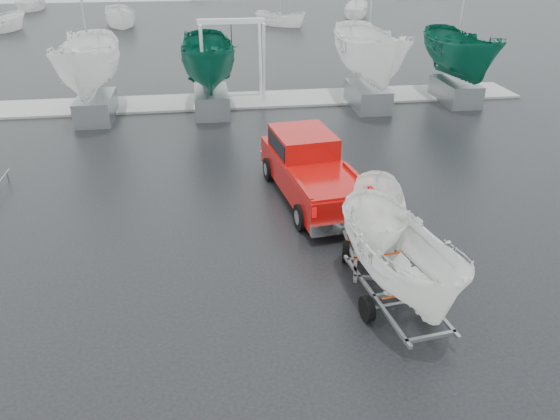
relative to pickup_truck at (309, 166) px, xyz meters
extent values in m
plane|color=black|center=(-1.57, -1.39, -1.03)|extent=(120.00, 120.00, 0.00)
cube|color=#999993|center=(-1.57, 11.61, -0.98)|extent=(30.00, 3.00, 0.12)
cube|color=#A00A08|center=(0.04, -0.32, -0.23)|extent=(2.71, 6.01, 0.95)
cube|color=#A00A08|center=(-0.09, 0.73, 0.52)|extent=(2.13, 2.52, 0.85)
cube|color=black|center=(-0.09, 0.73, 0.57)|extent=(2.12, 2.27, 0.55)
cube|color=silver|center=(0.41, -3.25, -0.53)|extent=(2.03, 0.43, 0.35)
cylinder|color=black|center=(-1.14, 1.45, -0.63)|extent=(0.40, 0.83, 0.80)
cylinder|color=black|center=(0.75, 1.69, -0.63)|extent=(0.40, 0.83, 0.80)
cylinder|color=black|center=(-0.67, -2.33, -0.63)|extent=(0.40, 0.83, 0.80)
cylinder|color=black|center=(1.22, -2.09, -0.63)|extent=(0.40, 0.83, 0.80)
cube|color=gray|center=(0.26, -6.49, -0.58)|extent=(0.53, 3.58, 0.08)
cube|color=gray|center=(1.35, -6.36, -0.58)|extent=(0.53, 3.58, 0.08)
cylinder|color=gray|center=(0.83, -6.62, -0.73)|extent=(1.60, 0.28, 0.08)
cylinder|color=black|center=(0.04, -6.72, -0.73)|extent=(0.25, 0.62, 0.60)
cylinder|color=black|center=(1.62, -6.52, -0.73)|extent=(0.25, 0.62, 0.60)
imported|color=white|center=(0.81, -6.43, 1.81)|extent=(1.98, 2.02, 4.69)
cube|color=#DB3D06|center=(0.71, -5.63, -0.03)|extent=(1.54, 0.23, 0.03)
cube|color=#DB3D06|center=(0.91, -7.22, -0.03)|extent=(1.54, 0.23, 0.03)
cube|color=gray|center=(0.48, -4.11, -0.58)|extent=(1.06, 3.49, 0.08)
cube|color=gray|center=(1.54, -4.41, -0.58)|extent=(1.06, 3.49, 0.08)
cylinder|color=gray|center=(0.95, -4.45, -0.73)|extent=(1.56, 0.51, 0.08)
cylinder|color=black|center=(0.18, -4.24, -0.73)|extent=(0.34, 0.63, 0.60)
cylinder|color=black|center=(1.72, -4.67, -0.73)|extent=(0.34, 0.63, 0.60)
imported|color=white|center=(1.01, -4.26, 1.40)|extent=(1.81, 1.84, 3.88)
cube|color=#DB3D06|center=(1.23, -3.49, -0.03)|extent=(1.50, 0.46, 0.03)
cube|color=#DB3D06|center=(0.79, -5.03, -0.03)|extent=(1.50, 0.46, 0.03)
cylinder|color=silver|center=(-3.21, 10.81, 0.97)|extent=(0.16, 0.58, 3.99)
cylinder|color=silver|center=(-3.21, 12.41, 0.97)|extent=(0.16, 0.58, 3.99)
cylinder|color=silver|center=(-0.21, 10.81, 0.97)|extent=(0.16, 0.58, 3.99)
cylinder|color=silver|center=(-0.21, 12.41, 0.97)|extent=(0.16, 0.58, 3.99)
cube|color=silver|center=(-1.71, 11.61, 2.97)|extent=(3.30, 0.25, 0.25)
cube|color=gray|center=(-8.29, 9.61, -0.48)|extent=(1.60, 3.20, 1.10)
imported|color=white|center=(-8.29, 9.61, 3.66)|extent=(2.70, 2.77, 7.17)
cube|color=gray|center=(-2.89, 9.81, -0.48)|extent=(1.60, 3.20, 1.10)
imported|color=#0C5540|center=(-2.89, 9.81, 3.47)|extent=(2.56, 2.63, 6.80)
cube|color=gray|center=(4.85, 9.61, -0.48)|extent=(1.60, 3.20, 1.10)
imported|color=white|center=(4.85, 9.61, 3.84)|extent=(2.84, 2.92, 7.55)
cube|color=gray|center=(9.60, 9.91, -0.48)|extent=(1.60, 3.20, 1.10)
imported|color=#0C5540|center=(9.60, 9.91, 3.43)|extent=(2.53, 2.60, 6.73)
imported|color=white|center=(-10.37, 38.88, -1.03)|extent=(3.18, 3.24, 7.25)
imported|color=white|center=(4.42, 36.62, -1.03)|extent=(3.04, 3.04, 5.64)
imported|color=white|center=(-21.51, 51.79, -1.03)|extent=(2.62, 2.68, 6.38)
imported|color=white|center=(12.90, 41.26, -1.03)|extent=(3.00, 3.04, 6.14)
camera|label=1|loc=(-3.35, -16.29, 6.89)|focal=35.00mm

